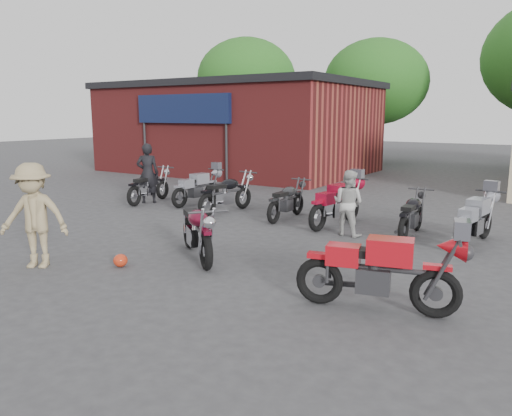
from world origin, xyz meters
The scene contains 17 objects.
ground centered at (0.00, 0.00, 0.00)m, with size 90.00×90.00×0.00m, color #363638.
brick_building centered at (-9.00, 14.00, 2.00)m, with size 12.00×8.00×4.00m, color maroon.
tree_0 centered at (-14.00, 22.00, 4.10)m, with size 6.56×6.56×8.20m, color #1D5817, non-canonical shape.
tree_1 centered at (-5.00, 22.00, 3.70)m, with size 5.92×5.92×7.40m, color #1D5817, non-canonical shape.
vintage_motorcycle centered at (-0.68, 0.85, 0.63)m, with size 2.18×0.72×1.26m, color #5D0B20, non-canonical shape.
sportbike centered at (3.16, 0.25, 0.65)m, with size 2.23×0.74×1.29m, color red, non-canonical shape.
helmet centered at (-1.54, -0.32, 0.12)m, with size 0.26×0.26×0.24m, color red.
person_dark centered at (-6.02, 4.83, 0.94)m, with size 0.69×0.45×1.88m, color black.
person_light centered at (0.97, 4.26, 0.76)m, with size 0.74×0.58×1.52m, color #B1B0AC.
person_tan centered at (-2.81, -1.16, 0.96)m, with size 1.24×0.71×1.92m, color #9C8960.
row_bike_0 centered at (-6.04, 4.90, 0.59)m, with size 2.02×0.67×1.17m, color black, non-canonical shape.
row_bike_1 centered at (-4.53, 5.45, 0.58)m, with size 1.99×0.66×1.15m, color gray, non-canonical shape.
row_bike_2 centered at (-3.01, 4.95, 0.61)m, with size 2.09×0.69×1.21m, color black, non-canonical shape.
row_bike_3 centered at (-1.12, 5.09, 0.55)m, with size 1.90×0.63×1.10m, color black, non-canonical shape.
row_bike_4 centered at (0.34, 5.03, 0.63)m, with size 2.16×0.71×1.25m, color #A80E2A, non-canonical shape.
row_bike_5 centered at (2.24, 4.99, 0.55)m, with size 1.91×0.63×1.11m, color black, non-canonical shape.
row_bike_6 centered at (3.60, 4.95, 0.60)m, with size 2.07×0.68×1.20m, color gray, non-canonical shape.
Camera 1 is at (5.40, -6.33, 2.77)m, focal length 35.00 mm.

